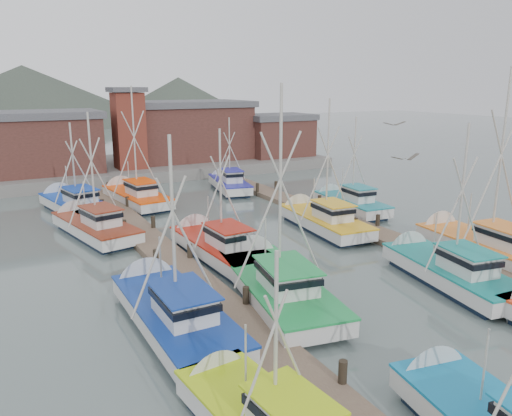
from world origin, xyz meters
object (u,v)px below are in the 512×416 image
boat_8 (216,245)px  boat_12 (134,196)px  boat_4 (273,283)px  lookout_tower (129,128)px

boat_8 → boat_12: bearing=89.8°
boat_4 → boat_12: (-0.74, 22.53, -0.00)m
lookout_tower → boat_8: (-2.12, -27.46, -4.87)m
lookout_tower → boat_8: bearing=-94.4°
boat_4 → boat_8: 6.64m
boat_4 → lookout_tower: bearing=96.3°
lookout_tower → boat_4: size_ratio=0.77×
boat_12 → boat_4: bearing=-94.8°
boat_8 → boat_12: 15.91m
boat_4 → boat_12: size_ratio=1.03×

